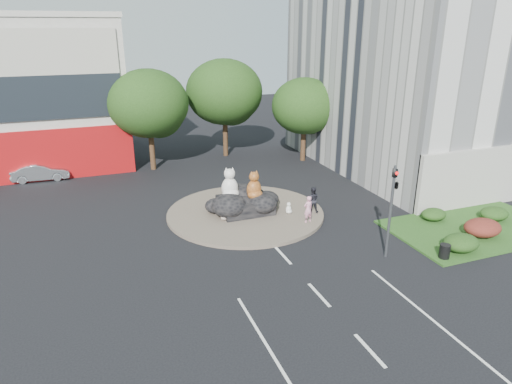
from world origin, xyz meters
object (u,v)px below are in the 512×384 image
kitten_white (289,207)px  parked_car (41,172)px  cat_tabby (254,185)px  pedestrian_dark (312,200)px  cat_white (230,183)px  pedestrian_pink (308,209)px  kitten_calico (224,213)px  litter_bin (445,251)px

kitten_white → parked_car: 20.21m
cat_tabby → pedestrian_dark: size_ratio=1.10×
cat_white → pedestrian_pink: (3.87, -3.33, -1.08)m
kitten_white → pedestrian_pink: pedestrian_pink is taller
cat_tabby → pedestrian_dark: 3.83m
cat_white → pedestrian_dark: bearing=-7.5°
pedestrian_dark → parked_car: pedestrian_dark is taller
kitten_calico → litter_bin: (9.28, -8.57, -0.12)m
kitten_white → litter_bin: size_ratio=1.03×
cat_tabby → pedestrian_pink: 3.78m
kitten_white → pedestrian_dark: (1.47, -0.39, 0.46)m
cat_white → pedestrian_pink: 5.22m
kitten_calico → pedestrian_pink: 5.14m
pedestrian_pink → cat_white: bearing=-52.2°
litter_bin → pedestrian_dark: bearing=115.4°
kitten_white → parked_car: size_ratio=0.18×
cat_tabby → pedestrian_pink: bearing=-57.2°
pedestrian_pink → pedestrian_dark: bearing=-138.2°
cat_tabby → kitten_calico: (-2.19, -0.56, -1.42)m
kitten_white → litter_bin: (5.13, -8.11, -0.09)m
cat_tabby → kitten_calico: bearing=-175.5°
cat_white → litter_bin: (8.49, -9.77, -1.63)m
cat_tabby → litter_bin: bearing=-61.9°
parked_car → kitten_calico: bearing=-136.7°
kitten_calico → pedestrian_dark: pedestrian_dark is taller
kitten_white → pedestrian_pink: 1.81m
cat_white → kitten_calico: size_ratio=2.49×
cat_white → kitten_white: bearing=-10.7°
pedestrian_dark → litter_bin: bearing=137.7°
pedestrian_pink → litter_bin: (4.62, -6.43, -0.55)m
cat_white → cat_tabby: 1.54m
cat_white → pedestrian_dark: cat_white is taller
cat_white → litter_bin: size_ratio=2.76×
cat_white → kitten_white: 4.05m
pedestrian_pink → kitten_calico: bearing=-36.1°
cat_white → pedestrian_dark: 5.35m
pedestrian_dark → parked_car: bearing=-17.4°
litter_bin → kitten_white: bearing=122.3°
kitten_white → kitten_calico: bearing=158.1°
cat_white → kitten_calico: 2.08m
pedestrian_pink → kitten_white: bearing=-84.6°
cat_tabby → parked_car: cat_tabby is taller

